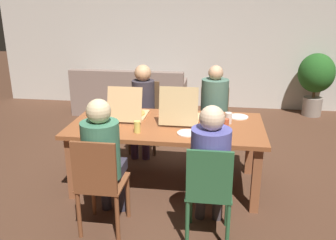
{
  "coord_description": "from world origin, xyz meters",
  "views": [
    {
      "loc": [
        0.54,
        -3.7,
        2.05
      ],
      "look_at": [
        0.0,
        0.1,
        0.75
      ],
      "focal_mm": 38.59,
      "sensor_mm": 36.0,
      "label": 1
    }
  ],
  "objects": [
    {
      "name": "chair_3",
      "position": [
        0.5,
        -0.99,
        0.52
      ],
      "size": [
        0.39,
        0.41,
        0.92
      ],
      "color": "#2E633B",
      "rests_on": "ground"
    },
    {
      "name": "drinking_glass_2",
      "position": [
        0.64,
        -0.05,
        0.8
      ],
      "size": [
        0.07,
        0.07,
        0.1
      ],
      "primitive_type": "cylinder",
      "color": "#B54F31",
      "rests_on": "dining_table"
    },
    {
      "name": "pizza_box_1",
      "position": [
        -0.46,
        0.17,
        0.8
      ],
      "size": [
        0.39,
        0.5,
        0.4
      ],
      "color": "tan",
      "rests_on": "dining_table"
    },
    {
      "name": "drinking_glass_0",
      "position": [
        0.67,
        0.1,
        0.81
      ],
      "size": [
        0.08,
        0.08,
        0.12
      ],
      "primitive_type": "cylinder",
      "color": "silver",
      "rests_on": "dining_table"
    },
    {
      "name": "chair_0",
      "position": [
        0.5,
        1.01,
        0.5
      ],
      "size": [
        0.4,
        0.46,
        0.9
      ],
      "color": "brown",
      "rests_on": "ground"
    },
    {
      "name": "person_0",
      "position": [
        0.5,
        0.87,
        0.73
      ],
      "size": [
        0.35,
        0.54,
        1.24
      ],
      "color": "#372F4E",
      "rests_on": "ground"
    },
    {
      "name": "chair_2",
      "position": [
        -0.46,
        -0.98,
        0.52
      ],
      "size": [
        0.41,
        0.43,
        0.94
      ],
      "color": "brown",
      "rests_on": "ground"
    },
    {
      "name": "plate_1",
      "position": [
        0.26,
        -0.27,
        0.75
      ],
      "size": [
        0.22,
        0.22,
        0.01
      ],
      "color": "white",
      "rests_on": "dining_table"
    },
    {
      "name": "person_3",
      "position": [
        0.5,
        -0.85,
        0.73
      ],
      "size": [
        0.34,
        0.5,
        1.23
      ],
      "color": "#3D3437",
      "rests_on": "ground"
    },
    {
      "name": "plate_0",
      "position": [
        0.79,
        0.34,
        0.75
      ],
      "size": [
        0.23,
        0.23,
        0.01
      ],
      "color": "white",
      "rests_on": "dining_table"
    },
    {
      "name": "person_2",
      "position": [
        -0.46,
        -0.84,
        0.74
      ],
      "size": [
        0.34,
        0.52,
        1.25
      ],
      "color": "#312D3A",
      "rests_on": "ground"
    },
    {
      "name": "person_1",
      "position": [
        -0.46,
        0.88,
        0.72
      ],
      "size": [
        0.3,
        0.48,
        1.22
      ],
      "color": "#3E2B4E",
      "rests_on": "ground"
    },
    {
      "name": "chair_1",
      "position": [
        -0.46,
        1.01,
        0.52
      ],
      "size": [
        0.4,
        0.38,
        0.96
      ],
      "color": "brown",
      "rests_on": "ground"
    },
    {
      "name": "ground_plane",
      "position": [
        0.0,
        0.0,
        0.0
      ],
      "size": [
        20.0,
        20.0,
        0.0
      ],
      "primitive_type": "plane",
      "color": "#4F3122"
    },
    {
      "name": "potted_plant",
      "position": [
        2.27,
        2.96,
        0.71
      ],
      "size": [
        0.63,
        0.63,
        1.14
      ],
      "color": "gray",
      "rests_on": "ground"
    },
    {
      "name": "drinking_glass_1",
      "position": [
        -0.26,
        -0.31,
        0.81
      ],
      "size": [
        0.07,
        0.07,
        0.12
      ],
      "primitive_type": "cylinder",
      "color": "#DBC95A",
      "rests_on": "dining_table"
    },
    {
      "name": "pizza_box_0",
      "position": [
        0.14,
        0.13,
        0.8
      ],
      "size": [
        0.41,
        0.5,
        0.43
      ],
      "color": "tan",
      "rests_on": "dining_table"
    },
    {
      "name": "back_wall",
      "position": [
        0.0,
        3.34,
        1.47
      ],
      "size": [
        7.66,
        0.12,
        2.94
      ],
      "primitive_type": "cube",
      "color": "beige",
      "rests_on": "ground"
    },
    {
      "name": "dining_table",
      "position": [
        0.0,
        0.0,
        0.66
      ],
      "size": [
        2.11,
        1.06,
        0.75
      ],
      "color": "brown",
      "rests_on": "ground"
    },
    {
      "name": "couch",
      "position": [
        -1.08,
        2.66,
        0.3
      ],
      "size": [
        2.05,
        0.82,
        0.84
      ],
      "color": "gray",
      "rests_on": "ground"
    }
  ]
}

